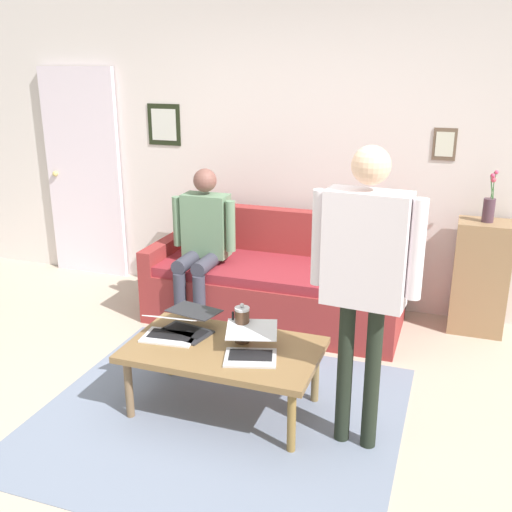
{
  "coord_description": "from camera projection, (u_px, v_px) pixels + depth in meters",
  "views": [
    {
      "loc": [
        -1.32,
        2.84,
        2.11
      ],
      "look_at": [
        -0.02,
        -0.88,
        0.8
      ],
      "focal_mm": 41.62,
      "sensor_mm": 36.0,
      "label": 1
    }
  ],
  "objects": [
    {
      "name": "laptop_center",
      "position": [
        188.0,
        325.0,
        3.83
      ],
      "size": [
        0.38,
        0.39,
        0.13
      ],
      "color": "#28282D",
      "rests_on": "coffee_table"
    },
    {
      "name": "area_rug",
      "position": [
        219.0,
        416.0,
        3.68
      ],
      "size": [
        2.2,
        1.98,
        0.01
      ],
      "primitive_type": "cube",
      "color": "slate",
      "rests_on": "ground_plane"
    },
    {
      "name": "flower_vase",
      "position": [
        489.0,
        206.0,
        4.55
      ],
      "size": [
        0.09,
        0.1,
        0.41
      ],
      "color": "#4F3440",
      "rests_on": "side_shelf"
    },
    {
      "name": "coffee_table",
      "position": [
        224.0,
        353.0,
        3.65
      ],
      "size": [
        1.18,
        0.7,
        0.43
      ],
      "color": "brown",
      "rests_on": "ground_plane"
    },
    {
      "name": "side_shelf",
      "position": [
        480.0,
        277.0,
        4.73
      ],
      "size": [
        0.42,
        0.32,
        0.92
      ],
      "color": "#93714D",
      "rests_on": "ground_plane"
    },
    {
      "name": "ground_plane",
      "position": [
        205.0,
        423.0,
        3.62
      ],
      "size": [
        7.68,
        7.68,
        0.0
      ],
      "primitive_type": "plane",
      "color": "#BAA895"
    },
    {
      "name": "person_seated",
      "position": [
        202.0,
        237.0,
        4.84
      ],
      "size": [
        0.55,
        0.51,
        1.28
      ],
      "color": "#383845",
      "rests_on": "ground_plane"
    },
    {
      "name": "laptop_left",
      "position": [
        251.0,
        348.0,
        3.52
      ],
      "size": [
        0.4,
        0.44,
        0.14
      ],
      "color": "silver",
      "rests_on": "coffee_table"
    },
    {
      "name": "french_press",
      "position": [
        242.0,
        325.0,
        3.66
      ],
      "size": [
        0.11,
        0.09,
        0.26
      ],
      "color": "#4C3323",
      "rests_on": "coffee_table"
    },
    {
      "name": "couch",
      "position": [
        276.0,
        284.0,
        5.0
      ],
      "size": [
        2.09,
        0.86,
        0.88
      ],
      "color": "maroon",
      "rests_on": "ground_plane"
    },
    {
      "name": "back_wall",
      "position": [
        303.0,
        151.0,
        5.17
      ],
      "size": [
        7.04,
        0.11,
        2.7
      ],
      "color": "silver",
      "rests_on": "ground_plane"
    },
    {
      "name": "person_standing",
      "position": [
        365.0,
        263.0,
        3.1
      ],
      "size": [
        0.6,
        0.23,
        1.71
      ],
      "color": "black",
      "rests_on": "ground_plane"
    },
    {
      "name": "laptop_right",
      "position": [
        171.0,
        330.0,
        3.76
      ],
      "size": [
        0.36,
        0.3,
        0.15
      ],
      "color": "silver",
      "rests_on": "coffee_table"
    },
    {
      "name": "interior_door",
      "position": [
        84.0,
        174.0,
        5.89
      ],
      "size": [
        0.82,
        0.09,
        2.05
      ],
      "color": "white",
      "rests_on": "ground_plane"
    }
  ]
}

